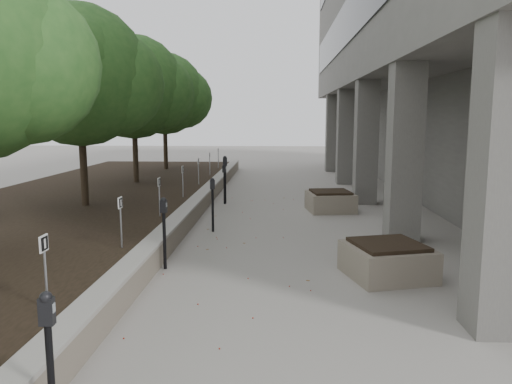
% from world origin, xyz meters
% --- Properties ---
extents(ground, '(90.00, 90.00, 0.00)m').
position_xyz_m(ground, '(0.00, 0.00, 0.00)').
color(ground, gray).
rests_on(ground, ground).
extents(retaining_wall, '(0.39, 26.00, 0.50)m').
position_xyz_m(retaining_wall, '(-1.82, 9.00, 0.25)').
color(retaining_wall, gray).
rests_on(retaining_wall, ground).
extents(planting_bed, '(7.00, 26.00, 0.40)m').
position_xyz_m(planting_bed, '(-5.50, 9.00, 0.20)').
color(planting_bed, black).
rests_on(planting_bed, ground).
extents(crabapple_tree_3, '(4.60, 4.00, 5.44)m').
position_xyz_m(crabapple_tree_3, '(-4.80, 8.00, 3.12)').
color(crabapple_tree_3, '#295821').
rests_on(crabapple_tree_3, planting_bed).
extents(crabapple_tree_4, '(4.60, 4.00, 5.44)m').
position_xyz_m(crabapple_tree_4, '(-4.80, 13.00, 3.12)').
color(crabapple_tree_4, '#295821').
rests_on(crabapple_tree_4, planting_bed).
extents(crabapple_tree_5, '(4.60, 4.00, 5.44)m').
position_xyz_m(crabapple_tree_5, '(-4.80, 18.00, 3.12)').
color(crabapple_tree_5, '#295821').
rests_on(crabapple_tree_5, planting_bed).
extents(parking_sign_2, '(0.04, 0.22, 0.96)m').
position_xyz_m(parking_sign_2, '(-2.35, 0.50, 0.88)').
color(parking_sign_2, black).
rests_on(parking_sign_2, planting_bed).
extents(parking_sign_3, '(0.04, 0.22, 0.96)m').
position_xyz_m(parking_sign_3, '(-2.35, 3.50, 0.88)').
color(parking_sign_3, black).
rests_on(parking_sign_3, planting_bed).
extents(parking_sign_4, '(0.04, 0.22, 0.96)m').
position_xyz_m(parking_sign_4, '(-2.35, 6.50, 0.88)').
color(parking_sign_4, black).
rests_on(parking_sign_4, planting_bed).
extents(parking_sign_5, '(0.04, 0.22, 0.96)m').
position_xyz_m(parking_sign_5, '(-2.35, 9.50, 0.88)').
color(parking_sign_5, black).
rests_on(parking_sign_5, planting_bed).
extents(parking_sign_6, '(0.04, 0.22, 0.96)m').
position_xyz_m(parking_sign_6, '(-2.35, 12.50, 0.88)').
color(parking_sign_6, black).
rests_on(parking_sign_6, planting_bed).
extents(parking_sign_7, '(0.04, 0.22, 0.96)m').
position_xyz_m(parking_sign_7, '(-2.35, 15.50, 0.88)').
color(parking_sign_7, black).
rests_on(parking_sign_7, planting_bed).
extents(parking_sign_8, '(0.04, 0.22, 0.96)m').
position_xyz_m(parking_sign_8, '(-2.35, 18.50, 0.88)').
color(parking_sign_8, black).
rests_on(parking_sign_8, planting_bed).
extents(parking_meter_1, '(0.14, 0.11, 1.39)m').
position_xyz_m(parking_meter_1, '(-1.35, -1.55, 0.69)').
color(parking_meter_1, black).
rests_on(parking_meter_1, ground).
extents(parking_meter_2, '(0.15, 0.11, 1.35)m').
position_xyz_m(parking_meter_2, '(-1.55, 3.52, 0.68)').
color(parking_meter_2, black).
rests_on(parking_meter_2, ground).
extents(parking_meter_3, '(0.15, 0.12, 1.34)m').
position_xyz_m(parking_meter_3, '(-1.06, 6.63, 0.67)').
color(parking_meter_3, black).
rests_on(parking_meter_3, ground).
extents(parking_meter_4, '(0.15, 0.12, 1.31)m').
position_xyz_m(parking_meter_4, '(-1.20, 10.62, 0.66)').
color(parking_meter_4, black).
rests_on(parking_meter_4, ground).
extents(parking_meter_5, '(0.17, 0.14, 1.58)m').
position_xyz_m(parking_meter_5, '(-1.18, 10.68, 0.79)').
color(parking_meter_5, black).
rests_on(parking_meter_5, ground).
extents(planter_front, '(1.64, 1.64, 0.63)m').
position_xyz_m(planter_front, '(2.49, 3.22, 0.31)').
color(planter_front, gray).
rests_on(planter_front, ground).
extents(planter_back, '(1.50, 1.50, 0.62)m').
position_xyz_m(planter_back, '(2.14, 9.55, 0.31)').
color(planter_back, gray).
rests_on(planter_back, ground).
extents(berry_scatter, '(3.30, 14.10, 0.02)m').
position_xyz_m(berry_scatter, '(-0.10, 5.00, 0.01)').
color(berry_scatter, maroon).
rests_on(berry_scatter, ground).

